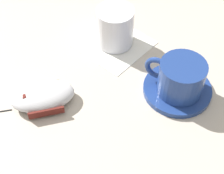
# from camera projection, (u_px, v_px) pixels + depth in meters

# --- Properties ---
(ground_plane) EXTENTS (3.00, 3.00, 0.00)m
(ground_plane) POSITION_uv_depth(u_px,v_px,m) (88.00, 78.00, 0.68)
(ground_plane) COLOR #B2A899
(saucer) EXTENTS (0.13, 0.13, 0.01)m
(saucer) POSITION_uv_depth(u_px,v_px,m) (177.00, 89.00, 0.66)
(saucer) COLOR navy
(saucer) RESTS_ON ground
(coffee_cup) EXTENTS (0.11, 0.08, 0.07)m
(coffee_cup) POSITION_uv_depth(u_px,v_px,m) (180.00, 77.00, 0.62)
(coffee_cup) COLOR navy
(coffee_cup) RESTS_ON saucer
(computer_mouse) EXTENTS (0.11, 0.14, 0.03)m
(computer_mouse) POSITION_uv_depth(u_px,v_px,m) (44.00, 98.00, 0.63)
(computer_mouse) COLOR silver
(computer_mouse) RESTS_ON ground
(napkin_under_glass) EXTENTS (0.16, 0.16, 0.00)m
(napkin_under_glass) POSITION_uv_depth(u_px,v_px,m) (114.00, 44.00, 0.74)
(napkin_under_glass) COLOR silver
(napkin_under_glass) RESTS_ON ground
(drinking_glass) EXTENTS (0.08, 0.08, 0.08)m
(drinking_glass) POSITION_uv_depth(u_px,v_px,m) (115.00, 27.00, 0.72)
(drinking_glass) COLOR silver
(drinking_glass) RESTS_ON napkin_under_glass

